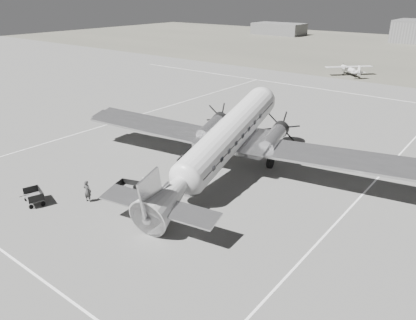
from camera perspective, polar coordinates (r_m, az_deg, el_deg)
The scene contains 13 objects.
ground at distance 33.40m, azimuth -2.96°, elevation -3.41°, with size 260.00×260.00×0.00m, color slate.
taxi_line_near at distance 26.07m, azimuth -24.11°, elevation -13.81°, with size 60.00×0.15×0.01m, color white.
taxi_line_right at distance 28.00m, azimuth 16.29°, elevation -9.92°, with size 0.15×80.00×0.01m, color white.
taxi_line_left at distance 51.99m, azimuth -10.85°, elevation 5.88°, with size 0.15×60.00×0.01m, color white.
taxi_line_horizon at distance 67.22m, azimuth 20.18°, elevation 8.69°, with size 90.00×0.15×0.01m, color white.
shed_secondary at distance 157.08m, azimuth 9.92°, elevation 17.71°, with size 18.00×10.00×4.00m, color #5A5A5A.
dc3_airliner at distance 33.52m, azimuth 2.11°, elevation 2.33°, with size 31.68×21.98×6.03m, color silver, non-canonical shape.
light_plane_left at distance 82.10m, azimuth 19.31°, elevation 11.80°, with size 9.11×7.39×1.89m, color silver, non-canonical shape.
baggage_cart_near at distance 32.34m, azimuth -11.18°, elevation -3.82°, with size 1.68×1.19×0.95m, color #5A5A5A, non-canonical shape.
baggage_cart_far at distance 32.86m, azimuth -23.27°, elevation -4.80°, with size 1.88×1.32×1.06m, color #5A5A5A, non-canonical shape.
ground_crew at distance 31.64m, azimuth -16.59°, elevation -4.22°, with size 0.63×0.41×1.72m, color #333333.
ramp_agent at distance 31.66m, azimuth -8.91°, elevation -3.67°, with size 0.74×0.58×1.52m, color silver.
passenger at distance 33.13m, azimuth -4.86°, elevation -2.19°, with size 0.76×0.49×1.55m, color silver.
Camera 1 is at (19.81, -22.55, 14.65)m, focal length 35.00 mm.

